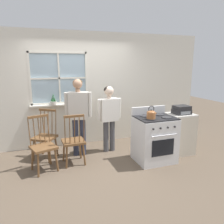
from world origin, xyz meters
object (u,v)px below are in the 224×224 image
at_px(side_counter, 179,133).
at_px(person_teen_center, 109,112).
at_px(chair_near_wall, 74,142).
at_px(chair_by_window, 45,137).
at_px(potted_plant, 53,101).
at_px(chair_center_cluster, 43,147).
at_px(person_elderly_left, 78,110).
at_px(stereo, 182,110).
at_px(stove, 154,138).
at_px(kettle, 151,114).

bearing_deg(side_counter, person_teen_center, 156.65).
distance_m(chair_near_wall, person_teen_center, 1.06).
bearing_deg(chair_by_window, person_teen_center, 32.06).
bearing_deg(potted_plant, chair_center_cluster, -105.59).
bearing_deg(side_counter, chair_near_wall, 174.55).
bearing_deg(chair_near_wall, potted_plant, -77.81).
bearing_deg(person_teen_center, chair_near_wall, -158.84).
bearing_deg(potted_plant, chair_by_window, -113.58).
bearing_deg(chair_near_wall, chair_center_cluster, 6.22).
xyz_separation_m(person_elderly_left, side_counter, (2.12, -0.62, -0.55)).
distance_m(chair_near_wall, potted_plant, 1.25).
xyz_separation_m(chair_center_cluster, stereo, (2.88, -0.16, 0.52)).
xyz_separation_m(stove, side_counter, (0.73, 0.17, -0.02)).
relative_size(chair_by_window, kettle, 4.19).
distance_m(potted_plant, stereo, 2.87).
height_order(chair_center_cluster, potted_plant, potted_plant).
bearing_deg(kettle, chair_center_cluster, 167.63).
xyz_separation_m(chair_near_wall, stereo, (2.31, -0.24, 0.52)).
bearing_deg(chair_by_window, kettle, 7.64).
xyz_separation_m(chair_by_window, person_teen_center, (1.38, -0.07, 0.44)).
relative_size(person_teen_center, stove, 1.37).
xyz_separation_m(person_elderly_left, potted_plant, (-0.46, 0.64, 0.12)).
bearing_deg(chair_near_wall, side_counter, 172.40).
bearing_deg(side_counter, potted_plant, 153.98).
xyz_separation_m(potted_plant, side_counter, (2.57, -1.25, -0.67)).
bearing_deg(chair_center_cluster, stove, -26.18).
height_order(person_elderly_left, kettle, person_elderly_left).
xyz_separation_m(chair_center_cluster, side_counter, (2.88, -0.14, -0.01)).
distance_m(person_elderly_left, side_counter, 2.27).
relative_size(chair_center_cluster, potted_plant, 3.82).
bearing_deg(stove, side_counter, 13.06).
bearing_deg(person_elderly_left, person_teen_center, 13.68).
relative_size(chair_center_cluster, stereo, 3.04).
distance_m(kettle, potted_plant, 2.28).
distance_m(chair_by_window, side_counter, 2.90).
xyz_separation_m(chair_near_wall, person_teen_center, (0.87, 0.40, 0.44)).
relative_size(chair_near_wall, person_elderly_left, 0.63).
xyz_separation_m(person_elderly_left, person_teen_center, (0.68, 0.00, -0.10)).
xyz_separation_m(chair_by_window, stereo, (2.82, -0.71, 0.52)).
relative_size(kettle, side_counter, 0.27).
distance_m(potted_plant, side_counter, 2.94).
bearing_deg(person_elderly_left, side_counter, -2.80).
xyz_separation_m(chair_center_cluster, kettle, (1.98, -0.44, 0.56)).
relative_size(person_teen_center, kettle, 6.01).
height_order(chair_center_cluster, kettle, kettle).
distance_m(stove, potted_plant, 2.42).
xyz_separation_m(chair_near_wall, kettle, (1.41, -0.52, 0.56)).
xyz_separation_m(stove, kettle, (-0.17, -0.13, 0.55)).
xyz_separation_m(person_elderly_left, stereo, (2.12, -0.64, -0.01)).
height_order(chair_by_window, person_elderly_left, person_elderly_left).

